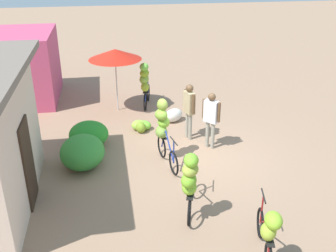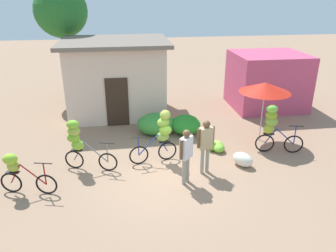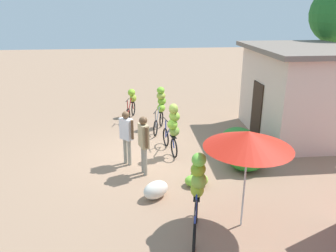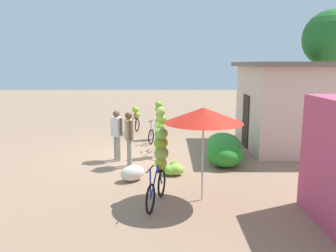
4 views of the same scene
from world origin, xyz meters
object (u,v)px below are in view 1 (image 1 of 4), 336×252
(shop_pink, at_px, (17,67))
(bicycle_near_pile, at_px, (190,180))
(bicycle_leftmost, at_px, (268,231))
(person_bystander, at_px, (189,106))
(banana_pile_on_ground, at_px, (141,126))
(bicycle_center_loaded, at_px, (163,127))
(bicycle_by_shop, at_px, (145,82))
(person_vendor, at_px, (211,115))
(produce_sack, at_px, (173,115))
(market_umbrella, at_px, (115,54))

(shop_pink, relative_size, bicycle_near_pile, 1.94)
(bicycle_leftmost, height_order, bicycle_near_pile, bicycle_near_pile)
(shop_pink, bearing_deg, person_bystander, -127.82)
(banana_pile_on_ground, bearing_deg, shop_pink, 49.87)
(shop_pink, xyz_separation_m, bicycle_center_loaded, (-5.56, -4.66, -0.27))
(bicycle_center_loaded, xyz_separation_m, banana_pile_on_ground, (1.98, 0.42, -0.83))
(bicycle_by_shop, relative_size, person_vendor, 1.02)
(shop_pink, xyz_separation_m, bicycle_near_pile, (-8.14, -4.83, -0.30))
(shop_pink, bearing_deg, bicycle_leftmost, -148.28)
(shop_pink, distance_m, person_vendor, 7.92)
(bicycle_near_pile, bearing_deg, person_vendor, -22.32)
(bicycle_center_loaded, bearing_deg, produce_sack, -16.01)
(bicycle_near_pile, xyz_separation_m, bicycle_by_shop, (6.37, 0.24, 0.04))
(bicycle_leftmost, distance_m, bicycle_near_pile, 1.89)
(bicycle_by_shop, xyz_separation_m, banana_pile_on_ground, (-1.81, 0.34, -0.84))
(shop_pink, xyz_separation_m, person_vendor, (-5.04, -6.10, -0.23))
(produce_sack, relative_size, person_vendor, 0.42)
(person_bystander, bearing_deg, bicycle_leftmost, -176.31)
(shop_pink, xyz_separation_m, bicycle_leftmost, (-9.63, -5.95, -0.54))
(shop_pink, xyz_separation_m, person_bystander, (-4.36, -5.61, -0.20))
(market_umbrella, distance_m, bicycle_by_shop, 1.43)
(person_vendor, bearing_deg, person_bystander, 35.30)
(bicycle_near_pile, xyz_separation_m, bicycle_center_loaded, (2.58, 0.17, 0.03))
(banana_pile_on_ground, height_order, person_vendor, person_vendor)
(bicycle_near_pile, xyz_separation_m, person_bystander, (3.78, -0.79, 0.10))
(shop_pink, relative_size, bicycle_center_loaded, 1.82)
(banana_pile_on_ground, distance_m, person_vendor, 2.52)
(bicycle_by_shop, xyz_separation_m, person_bystander, (-2.59, -1.03, 0.07))
(banana_pile_on_ground, relative_size, produce_sack, 0.99)
(person_bystander, bearing_deg, shop_pink, 52.18)
(bicycle_center_loaded, relative_size, banana_pile_on_ground, 2.53)
(bicycle_leftmost, height_order, bicycle_by_shop, bicycle_by_shop)
(banana_pile_on_ground, bearing_deg, person_bystander, -119.67)
(bicycle_center_loaded, xyz_separation_m, produce_sack, (2.51, -0.72, -0.77))
(bicycle_by_shop, xyz_separation_m, produce_sack, (-1.28, -0.79, -0.78))
(shop_pink, height_order, bicycle_center_loaded, shop_pink)
(shop_pink, height_order, person_vendor, shop_pink)
(bicycle_leftmost, distance_m, person_bystander, 5.30)
(bicycle_near_pile, height_order, person_bystander, person_bystander)
(bicycle_leftmost, height_order, produce_sack, bicycle_leftmost)
(person_vendor, bearing_deg, bicycle_center_loaded, 109.68)
(bicycle_leftmost, xyz_separation_m, banana_pile_on_ground, (6.06, 1.71, -0.56))
(bicycle_leftmost, height_order, bicycle_center_loaded, bicycle_center_loaded)
(bicycle_leftmost, height_order, person_bystander, person_bystander)
(bicycle_leftmost, bearing_deg, banana_pile_on_ground, 15.79)
(shop_pink, bearing_deg, bicycle_center_loaded, -140.04)
(shop_pink, bearing_deg, produce_sack, -119.55)
(market_umbrella, distance_m, bicycle_center_loaded, 4.10)
(produce_sack, bearing_deg, person_vendor, -160.11)
(bicycle_near_pile, distance_m, person_vendor, 3.35)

